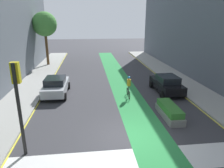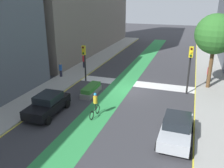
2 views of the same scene
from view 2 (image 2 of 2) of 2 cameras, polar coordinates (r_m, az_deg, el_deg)
ground_plane at (r=23.31m, az=4.50°, el=-1.52°), size 120.00×120.00×0.00m
bike_lane_paint at (r=23.63m, az=1.52°, el=-1.15°), size 2.40×60.00×0.01m
crosswalk_band at (r=25.13m, az=5.64°, el=0.09°), size 12.00×1.80×0.01m
sidewalk_left at (r=22.81m, az=23.10°, el=-3.46°), size 3.00×60.00×0.15m
curb_stripe_left at (r=22.74m, az=19.32°, el=-3.22°), size 0.16×60.00×0.01m
sidewalk_right at (r=26.01m, az=-11.70°, el=0.62°), size 3.00×60.00×0.15m
curb_stripe_right at (r=25.33m, az=-8.75°, el=0.11°), size 0.16×60.00×0.01m
traffic_signal_near_right at (r=25.19m, az=-6.63°, el=6.57°), size 0.35×0.52×3.87m
traffic_signal_near_left at (r=22.48m, az=18.15°, el=5.14°), size 0.35×0.52×4.50m
car_black_right_far at (r=19.08m, az=-15.10°, el=-4.67°), size 2.09×4.23×1.57m
car_silver_left_far at (r=15.72m, az=15.14°, el=-10.30°), size 2.09×4.24×1.57m
cyclist_in_lane at (r=18.06m, az=-4.07°, el=-4.84°), size 0.32×1.73×1.86m
pedestrian_sidewalk_right_a at (r=30.26m, az=-6.74°, el=5.54°), size 0.34×0.34×1.71m
pedestrian_sidewalk_left_a at (r=26.90m, az=22.09°, el=2.33°), size 0.34×0.34×1.73m
pedestrian_sidewalk_right_b at (r=27.20m, az=-12.16°, el=3.37°), size 0.34×0.34×1.57m
street_tree_near at (r=24.29m, az=23.44°, el=10.83°), size 3.70×3.70×7.06m
median_planter at (r=22.30m, az=-5.00°, el=-1.45°), size 0.98×2.95×0.85m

